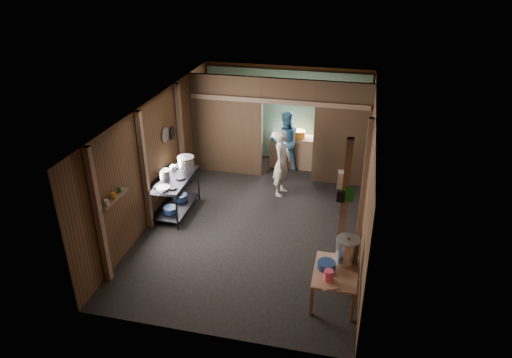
% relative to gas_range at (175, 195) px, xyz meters
% --- Properties ---
extents(floor, '(4.50, 7.00, 0.00)m').
position_rel_gas_range_xyz_m(floor, '(1.88, 0.12, -0.44)').
color(floor, black).
rests_on(floor, ground).
extents(ceiling, '(4.50, 7.00, 0.00)m').
position_rel_gas_range_xyz_m(ceiling, '(1.88, 0.12, 2.16)').
color(ceiling, '#504B44').
rests_on(ceiling, ground).
extents(wall_back, '(4.50, 0.00, 2.60)m').
position_rel_gas_range_xyz_m(wall_back, '(1.88, 3.62, 0.86)').
color(wall_back, '#49351C').
rests_on(wall_back, ground).
extents(wall_front, '(4.50, 0.00, 2.60)m').
position_rel_gas_range_xyz_m(wall_front, '(1.88, -3.38, 0.86)').
color(wall_front, '#49351C').
rests_on(wall_front, ground).
extents(wall_left, '(0.00, 7.00, 2.60)m').
position_rel_gas_range_xyz_m(wall_left, '(-0.37, 0.12, 0.86)').
color(wall_left, '#49351C').
rests_on(wall_left, ground).
extents(wall_right, '(0.00, 7.00, 2.60)m').
position_rel_gas_range_xyz_m(wall_right, '(4.13, 0.12, 0.86)').
color(wall_right, '#49351C').
rests_on(wall_right, ground).
extents(partition_left, '(1.85, 0.10, 2.60)m').
position_rel_gas_range_xyz_m(partition_left, '(0.55, 2.32, 0.86)').
color(partition_left, brown).
rests_on(partition_left, floor).
extents(partition_right, '(1.35, 0.10, 2.60)m').
position_rel_gas_range_xyz_m(partition_right, '(3.46, 2.32, 0.86)').
color(partition_right, brown).
rests_on(partition_right, floor).
extents(partition_header, '(1.30, 0.10, 0.60)m').
position_rel_gas_range_xyz_m(partition_header, '(2.13, 2.32, 1.86)').
color(partition_header, brown).
rests_on(partition_header, wall_back).
extents(turquoise_panel, '(4.40, 0.06, 2.50)m').
position_rel_gas_range_xyz_m(turquoise_panel, '(1.88, 3.56, 0.81)').
color(turquoise_panel, '#62A097').
rests_on(turquoise_panel, wall_back).
extents(back_counter, '(1.20, 0.50, 0.85)m').
position_rel_gas_range_xyz_m(back_counter, '(2.18, 3.07, -0.01)').
color(back_counter, '#7B5E4A').
rests_on(back_counter, floor).
extents(wall_clock, '(0.20, 0.03, 0.20)m').
position_rel_gas_range_xyz_m(wall_clock, '(2.13, 3.52, 1.46)').
color(wall_clock, silver).
rests_on(wall_clock, wall_back).
extents(post_left_a, '(0.10, 0.12, 2.60)m').
position_rel_gas_range_xyz_m(post_left_a, '(-0.30, -2.48, 0.86)').
color(post_left_a, '#7B5E4A').
rests_on(post_left_a, floor).
extents(post_left_b, '(0.10, 0.12, 2.60)m').
position_rel_gas_range_xyz_m(post_left_b, '(-0.30, -0.68, 0.86)').
color(post_left_b, '#7B5E4A').
rests_on(post_left_b, floor).
extents(post_left_c, '(0.10, 0.12, 2.60)m').
position_rel_gas_range_xyz_m(post_left_c, '(-0.30, 1.32, 0.86)').
color(post_left_c, '#7B5E4A').
rests_on(post_left_c, floor).
extents(post_right, '(0.10, 0.12, 2.60)m').
position_rel_gas_range_xyz_m(post_right, '(4.06, -0.08, 0.86)').
color(post_right, '#7B5E4A').
rests_on(post_right, floor).
extents(post_free, '(0.12, 0.12, 2.60)m').
position_rel_gas_range_xyz_m(post_free, '(3.73, -1.18, 0.86)').
color(post_free, '#7B5E4A').
rests_on(post_free, floor).
extents(cross_beam, '(4.40, 0.12, 0.12)m').
position_rel_gas_range_xyz_m(cross_beam, '(1.88, 2.27, 1.61)').
color(cross_beam, '#7B5E4A').
rests_on(cross_beam, wall_left).
extents(pan_lid_big, '(0.03, 0.34, 0.34)m').
position_rel_gas_range_xyz_m(pan_lid_big, '(-0.33, 0.52, 1.21)').
color(pan_lid_big, '#939497').
rests_on(pan_lid_big, wall_left).
extents(pan_lid_small, '(0.03, 0.30, 0.30)m').
position_rel_gas_range_xyz_m(pan_lid_small, '(-0.33, 0.92, 1.11)').
color(pan_lid_small, black).
rests_on(pan_lid_small, wall_left).
extents(wall_shelf, '(0.14, 0.80, 0.03)m').
position_rel_gas_range_xyz_m(wall_shelf, '(-0.27, -1.98, 0.96)').
color(wall_shelf, '#7B5E4A').
rests_on(wall_shelf, wall_left).
extents(jar_white, '(0.07, 0.07, 0.10)m').
position_rel_gas_range_xyz_m(jar_white, '(-0.27, -2.23, 1.03)').
color(jar_white, silver).
rests_on(jar_white, wall_shelf).
extents(jar_yellow, '(0.08, 0.08, 0.10)m').
position_rel_gas_range_xyz_m(jar_yellow, '(-0.27, -1.98, 1.03)').
color(jar_yellow, orange).
rests_on(jar_yellow, wall_shelf).
extents(jar_green, '(0.06, 0.06, 0.10)m').
position_rel_gas_range_xyz_m(jar_green, '(-0.27, -1.76, 1.03)').
color(jar_green, '#125D1B').
rests_on(jar_green, wall_shelf).
extents(bag_white, '(0.22, 0.15, 0.32)m').
position_rel_gas_range_xyz_m(bag_white, '(3.68, -1.10, 1.34)').
color(bag_white, silver).
rests_on(bag_white, post_free).
extents(bag_green, '(0.16, 0.12, 0.24)m').
position_rel_gas_range_xyz_m(bag_green, '(3.80, -1.24, 1.16)').
color(bag_green, '#125D1B').
rests_on(bag_green, post_free).
extents(bag_black, '(0.14, 0.10, 0.20)m').
position_rel_gas_range_xyz_m(bag_black, '(3.66, -1.26, 1.11)').
color(bag_black, black).
rests_on(bag_black, post_free).
extents(gas_range, '(0.76, 1.48, 0.87)m').
position_rel_gas_range_xyz_m(gas_range, '(0.00, 0.00, 0.00)').
color(gas_range, black).
rests_on(gas_range, floor).
extents(prep_table, '(0.73, 1.00, 0.59)m').
position_rel_gas_range_xyz_m(prep_table, '(3.71, -2.10, -0.14)').
color(prep_table, tan).
rests_on(prep_table, floor).
extents(stove_pot_large, '(0.43, 0.43, 0.37)m').
position_rel_gas_range_xyz_m(stove_pot_large, '(0.17, 0.39, 0.60)').
color(stove_pot_large, silver).
rests_on(stove_pot_large, gas_range).
extents(stove_pot_med, '(0.27, 0.27, 0.22)m').
position_rel_gas_range_xyz_m(stove_pot_med, '(-0.17, -0.06, 0.53)').
color(stove_pot_med, silver).
rests_on(stove_pot_med, gas_range).
extents(stove_saucepan, '(0.18, 0.18, 0.09)m').
position_rel_gas_range_xyz_m(stove_saucepan, '(-0.17, 0.40, 0.48)').
color(stove_saucepan, silver).
rests_on(stove_saucepan, gas_range).
extents(frying_pan, '(0.41, 0.57, 0.07)m').
position_rel_gas_range_xyz_m(frying_pan, '(0.00, -0.53, 0.46)').
color(frying_pan, '#939497').
rests_on(frying_pan, gas_range).
extents(blue_tub_front, '(0.31, 0.31, 0.13)m').
position_rel_gas_range_xyz_m(blue_tub_front, '(0.00, -0.29, -0.20)').
color(blue_tub_front, navy).
rests_on(blue_tub_front, gas_range).
extents(blue_tub_back, '(0.32, 0.32, 0.13)m').
position_rel_gas_range_xyz_m(blue_tub_back, '(0.00, 0.29, -0.20)').
color(blue_tub_back, navy).
rests_on(blue_tub_back, gas_range).
extents(stock_pot, '(0.42, 0.42, 0.48)m').
position_rel_gas_range_xyz_m(stock_pot, '(3.86, -1.80, 0.37)').
color(stock_pot, silver).
rests_on(stock_pot, prep_table).
extents(wash_basin, '(0.41, 0.41, 0.12)m').
position_rel_gas_range_xyz_m(wash_basin, '(3.55, -2.05, 0.21)').
color(wash_basin, navy).
rests_on(wash_basin, prep_table).
extents(pink_bucket, '(0.19, 0.19, 0.18)m').
position_rel_gas_range_xyz_m(pink_bucket, '(3.61, -2.36, 0.24)').
color(pink_bucket, '#FE5078').
rests_on(pink_bucket, prep_table).
extents(knife, '(0.29, 0.14, 0.01)m').
position_rel_gas_range_xyz_m(knife, '(3.68, -2.59, 0.16)').
color(knife, silver).
rests_on(knife, prep_table).
extents(yellow_tub, '(0.33, 0.33, 0.18)m').
position_rel_gas_range_xyz_m(yellow_tub, '(2.32, 3.07, 0.50)').
color(yellow_tub, orange).
rests_on(yellow_tub, back_counter).
extents(cook, '(0.47, 0.65, 1.64)m').
position_rel_gas_range_xyz_m(cook, '(2.16, 1.43, 0.38)').
color(cook, beige).
rests_on(cook, floor).
extents(worker_back, '(0.95, 0.84, 1.62)m').
position_rel_gas_range_xyz_m(worker_back, '(1.99, 2.83, 0.37)').
color(worker_back, teal).
rests_on(worker_back, floor).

